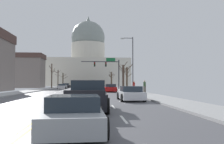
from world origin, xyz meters
name	(u,v)px	position (x,y,z in m)	size (l,w,h in m)	color
ground	(77,93)	(0.00, 0.00, 0.02)	(20.00, 180.00, 0.20)	#4F4F54
signal_gantry	(108,67)	(5.35, 15.25, 4.76)	(7.91, 0.41, 6.51)	#28282D
street_lamp_right	(131,60)	(7.97, 1.29, 4.96)	(1.95, 0.24, 8.26)	#333338
capitol_building	(88,62)	(0.00, 72.13, 10.50)	(35.23, 22.74, 31.31)	beige
sedan_near_00	(91,87)	(1.79, 10.29, 0.60)	(2.02, 4.57, 1.27)	#9EA3A8
sedan_near_01	(110,88)	(5.04, 4.37, 0.60)	(2.12, 4.69, 1.28)	#B71414
sedan_near_02	(88,90)	(1.60, -2.04, 0.59)	(2.06, 4.21, 1.27)	#B71414
sedan_near_03	(92,91)	(2.05, -8.18, 0.58)	(2.09, 4.60, 1.21)	#1E7247
sedan_near_04	(131,94)	(5.45, -13.78, 0.58)	(2.06, 4.57, 1.24)	silver
pickup_truck_near_05	(88,97)	(1.92, -20.66, 0.74)	(2.47, 5.42, 1.68)	black
sedan_near_06	(74,114)	(1.60, -26.47, 0.54)	(2.08, 4.34, 1.16)	#9EA3A8
sedan_oncoming_00	(62,86)	(-5.11, 23.71, 0.55)	(2.10, 4.48, 1.17)	silver
sedan_oncoming_01	(66,86)	(-5.33, 33.78, 0.59)	(2.13, 4.68, 1.27)	black
flank_building_01	(28,72)	(-18.92, 44.91, 4.75)	(9.95, 6.76, 9.38)	#B2A38E
flank_building_02	(22,71)	(-17.49, 33.70, 4.77)	(11.92, 7.29, 9.44)	slate
bare_tree_00	(111,79)	(8.08, 42.28, 2.66)	(1.95, 3.06, 5.03)	#4C3D2D
bare_tree_01	(52,75)	(-8.19, 26.95, 3.33)	(1.62, 1.61, 6.11)	#423328
bare_tree_02	(127,78)	(8.04, 6.29, 2.36)	(2.10, 1.56, 4.60)	#4C3D2D
bare_tree_03	(63,79)	(-7.95, 47.94, 2.52)	(3.07, 1.53, 4.98)	#4C3D2D
bare_tree_04	(123,76)	(7.93, 10.61, 2.65)	(2.68, 1.44, 5.40)	#423328
bare_tree_05	(58,78)	(-8.74, 41.51, 2.99)	(2.32, 1.33, 5.26)	#423328
bare_tree_06	(112,79)	(9.01, 51.26, 2.83)	(2.39, 2.79, 4.85)	brown
pedestrian_00	(145,86)	(9.20, -2.29, 1.08)	(0.35, 0.34, 1.68)	#4C4238
pedestrian_01	(134,86)	(8.19, 0.42, 1.04)	(0.35, 0.34, 1.63)	black
bicycle_parked	(139,90)	(8.64, -1.14, 0.49)	(0.12, 1.77, 0.85)	black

